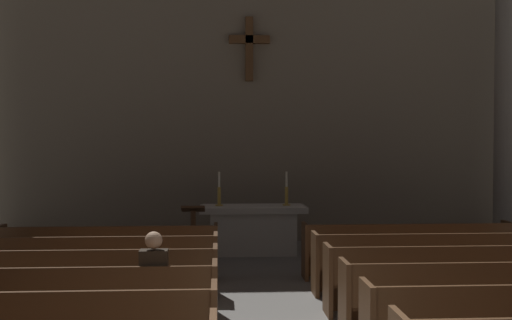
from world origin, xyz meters
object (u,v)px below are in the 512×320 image
at_px(pew_left_row_3, 58,305).
at_px(candlestick_left, 219,195).
at_px(pew_right_row_4, 457,278).
at_px(altar, 253,228).
at_px(pew_right_row_5, 430,262).
at_px(pew_right_row_6, 408,250).
at_px(pew_left_row_6, 109,253).
at_px(lone_worshipper, 155,285).
at_px(pew_left_row_5, 96,266).
at_px(candlestick_right, 287,194).
at_px(pew_left_row_4, 80,283).
at_px(pew_right_row_3, 493,299).
at_px(column_right_third, 511,80).
at_px(lectern, 193,237).

relative_size(pew_left_row_3, candlestick_left, 5.14).
relative_size(pew_right_row_4, altar, 1.65).
relative_size(pew_right_row_5, pew_right_row_6, 1.00).
xyz_separation_m(pew_left_row_6, candlestick_left, (1.84, 2.41, 0.76)).
bearing_deg(altar, lone_worshipper, -104.21).
xyz_separation_m(pew_left_row_6, pew_right_row_6, (5.08, 0.00, 0.00)).
xyz_separation_m(pew_left_row_3, pew_right_row_5, (5.08, 2.24, 0.00)).
height_order(pew_left_row_5, pew_right_row_5, same).
bearing_deg(altar, pew_left_row_3, -113.74).
bearing_deg(candlestick_right, pew_right_row_6, -52.63).
xyz_separation_m(pew_left_row_4, pew_left_row_6, (0.00, 2.24, 0.00)).
height_order(pew_right_row_4, altar, altar).
xyz_separation_m(pew_left_row_4, pew_right_row_6, (5.08, 2.24, 0.00)).
relative_size(pew_right_row_3, altar, 1.65).
xyz_separation_m(altar, candlestick_right, (0.70, -0.00, 0.70)).
distance_m(column_right_third, lectern, 7.52).
xyz_separation_m(pew_left_row_4, lone_worshipper, (1.09, -1.08, 0.22)).
xyz_separation_m(pew_left_row_5, candlestick_left, (1.84, 3.53, 0.76)).
xyz_separation_m(column_right_third, candlestick_left, (-6.23, -0.15, -2.41)).
height_order(pew_right_row_3, pew_right_row_5, same).
bearing_deg(pew_right_row_6, pew_left_row_4, -156.15).
bearing_deg(pew_left_row_3, lone_worshipper, 2.03).
bearing_deg(pew_left_row_4, lectern, 68.63).
bearing_deg(altar, pew_right_row_4, -61.37).
distance_m(column_right_third, altar, 6.35).
distance_m(candlestick_left, lone_worshipper, 5.81).
distance_m(pew_left_row_3, lone_worshipper, 1.11).
height_order(pew_right_row_4, pew_right_row_6, same).
bearing_deg(altar, pew_right_row_6, -43.47).
bearing_deg(candlestick_right, altar, 180.00).
bearing_deg(lone_worshipper, pew_right_row_3, -0.55).
height_order(pew_left_row_4, candlestick_left, candlestick_left).
height_order(pew_left_row_5, pew_right_row_3, same).
relative_size(pew_left_row_6, pew_right_row_5, 1.00).
xyz_separation_m(candlestick_left, candlestick_right, (1.40, 0.00, 0.00)).
xyz_separation_m(pew_right_row_4, pew_right_row_5, (0.00, 1.12, 0.00)).
relative_size(pew_left_row_3, altar, 1.65).
height_order(pew_left_row_6, altar, altar).
bearing_deg(altar, pew_right_row_5, -54.27).
xyz_separation_m(pew_right_row_3, pew_right_row_4, (0.00, 1.12, 0.00)).
bearing_deg(column_right_third, candlestick_left, -178.64).
bearing_deg(altar, pew_right_row_3, -66.26).
relative_size(pew_left_row_4, lectern, 3.14).
height_order(pew_right_row_4, lone_worshipper, lone_worshipper).
xyz_separation_m(pew_right_row_4, altar, (-2.54, 4.65, 0.06)).
relative_size(pew_left_row_3, pew_right_row_6, 1.00).
bearing_deg(candlestick_right, pew_right_row_5, -62.48).
distance_m(pew_left_row_6, lectern, 1.81).
distance_m(pew_right_row_4, column_right_third, 6.48).
relative_size(candlestick_left, candlestick_right, 1.00).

